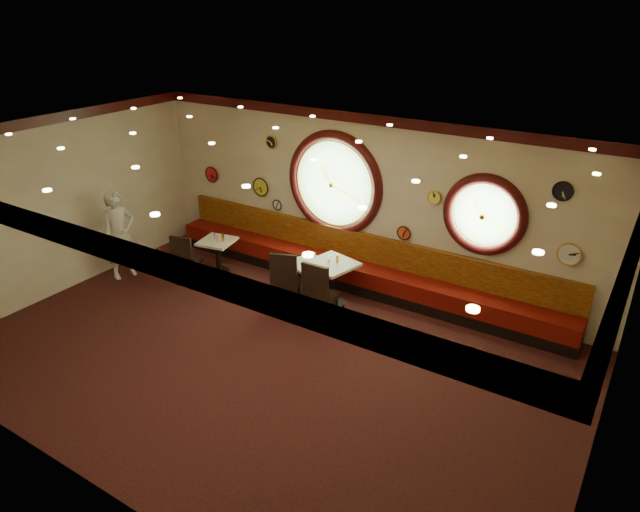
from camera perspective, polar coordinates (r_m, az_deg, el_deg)
The scene contains 42 objects.
floor at distance 8.82m, azimuth -5.44°, elevation -10.06°, with size 9.00×6.00×0.00m, color black.
ceiling at distance 7.47m, azimuth -6.43°, elevation 10.53°, with size 9.00×6.00×0.02m, color #B28632.
wall_back at distance 10.35m, azimuth 4.34°, elevation 5.40°, with size 9.00×0.02×3.20m, color beige.
wall_front at distance 6.27m, azimuth -23.18°, elevation -10.55°, with size 9.00×0.02×3.20m, color beige.
wall_left at distance 11.20m, azimuth -24.49°, elevation 4.71°, with size 0.02×6.00×3.20m, color beige.
wall_right at distance 6.60m, azimuth 27.24°, elevation -9.54°, with size 0.02×6.00×3.20m, color beige.
molding_back at distance 9.91m, azimuth 4.49°, elevation 13.58°, with size 9.00×0.10×0.18m, color #350909.
molding_front at distance 5.62m, azimuth -25.31°, elevation 2.45°, with size 9.00×0.10×0.18m, color #350909.
molding_left at distance 10.79m, azimuth -25.76°, elevation 12.20°, with size 0.10×6.00×0.18m, color #350909.
banquette_base at distance 10.72m, azimuth 3.38°, elevation -2.61°, with size 8.00×0.55×0.20m, color black.
banquette_seat at distance 10.61m, azimuth 3.41°, elevation -1.41°, with size 8.00×0.55×0.30m, color #5D0C08.
banquette_back at distance 10.61m, azimuth 4.04°, elevation 0.97°, with size 8.00×0.10×0.55m, color #651407.
porthole_left_glass at distance 10.55m, azimuth 1.48°, elevation 7.26°, with size 1.66×1.66×0.02m, color #98D07D.
porthole_left_frame at distance 10.53m, azimuth 1.44°, elevation 7.24°, with size 1.98×1.98×0.18m, color #350909.
porthole_left_ring at distance 10.51m, azimuth 1.36°, elevation 7.20°, with size 1.61×1.61×0.03m, color yellow.
porthole_right_glass at distance 9.52m, azimuth 16.13°, elevation 3.98°, with size 1.10×1.10×0.02m, color #98D07D.
porthole_right_frame at distance 9.50m, azimuth 16.10°, elevation 3.96°, with size 1.38×1.38×0.18m, color #350909.
porthole_right_ring at distance 9.47m, azimuth 16.05°, elevation 3.91°, with size 1.09×1.09×0.03m, color yellow.
wall_clock_0 at distance 12.35m, azimuth -10.76°, elevation 8.01°, with size 0.32×0.32×0.03m, color red.
wall_clock_1 at distance 11.55m, azimuth -5.93°, elevation 6.88°, with size 0.36×0.36×0.03m, color gold.
wall_clock_2 at distance 9.08m, azimuth 23.13°, elevation 5.99°, with size 0.28×0.28×0.03m, color black.
wall_clock_3 at distance 10.12m, azimuth 8.41°, elevation 2.30°, with size 0.24×0.24×0.03m, color #E94B1B.
wall_clock_4 at distance 11.41m, azimuth -4.27°, elevation 5.14°, with size 0.20×0.20×0.03m, color white.
wall_clock_5 at distance 11.12m, azimuth -4.90°, elevation 11.31°, with size 0.24×0.24×0.03m, color black.
wall_clock_6 at distance 9.37m, azimuth 23.65°, elevation 0.18°, with size 0.34×0.34×0.03m, color white.
wall_clock_7 at distance 9.68m, azimuth 11.38°, elevation 5.78°, with size 0.22×0.22×0.03m, color #F4F752.
table_a at distance 11.27m, azimuth -10.17°, elevation 0.36°, with size 0.74×0.74×0.69m.
table_b at distance 10.25m, azimuth -1.22°, elevation -1.90°, with size 0.80×0.80×0.67m.
table_c at distance 9.88m, azimuth 1.14°, elevation -2.31°, with size 0.91×0.91×0.83m.
chair_a at distance 10.86m, azimuth -13.36°, elevation -0.09°, with size 0.52×0.52×0.63m.
chair_b at distance 9.70m, azimuth -3.51°, elevation -2.16°, with size 0.61×0.61×0.69m.
chair_c at distance 9.26m, azimuth -0.17°, elevation -3.38°, with size 0.50×0.50×0.70m.
condiment_a_salt at distance 11.23m, azimuth -10.49°, elevation 1.96°, with size 0.04×0.04×0.11m, color #BAB9BE.
condiment_b_salt at distance 10.20m, azimuth -1.15°, elevation -0.13°, with size 0.04×0.04×0.11m, color silver.
condiment_c_salt at distance 9.77m, azimuth 0.93°, elevation -0.27°, with size 0.04×0.04×0.11m, color silver.
condiment_a_pepper at distance 11.09m, azimuth -10.25°, elevation 1.67°, with size 0.04×0.04×0.10m, color silver.
condiment_b_pepper at distance 10.11m, azimuth -1.15°, elevation -0.44°, with size 0.03×0.03×0.09m, color silver.
condiment_c_pepper at distance 9.71m, azimuth 0.85°, elevation -0.46°, with size 0.04×0.04×0.10m, color silver.
condiment_a_bottle at distance 11.06m, azimuth -9.70°, elevation 1.83°, with size 0.05×0.05×0.16m, color gold.
condiment_b_bottle at distance 10.13m, azimuth -0.63°, elevation -0.12°, with size 0.06×0.06×0.18m, color gold.
condiment_c_bottle at distance 9.72m, azimuth 1.74°, elevation -0.28°, with size 0.05×0.05×0.15m, color orange.
waiter at distance 11.46m, azimuth -19.41°, elevation 2.01°, with size 0.63×0.41×1.72m, color silver.
Camera 1 is at (4.55, -5.65, 5.02)m, focal length 32.00 mm.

